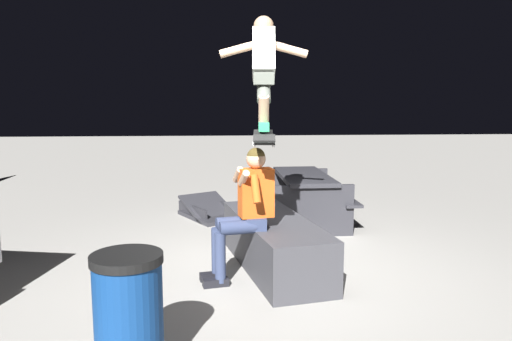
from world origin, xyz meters
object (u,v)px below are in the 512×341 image
Objects in this scene: person_sitting_on_ledge at (246,206)px; ledge_box_main at (274,243)px; trash_bin at (129,316)px; skater_airborne at (264,67)px; skateboard at (264,137)px; picnic_table_back at (303,190)px; kicker_ramp at (212,213)px.

ledge_box_main is at bearing -42.08° from person_sitting_on_ledge.
person_sitting_on_ledge is at bearing -26.71° from trash_bin.
skater_airborne is 1.29× the size of trash_bin.
trash_bin is (-2.12, 1.21, 0.16)m from ledge_box_main.
person_sitting_on_ledge is at bearing 76.07° from skateboard.
trash_bin reaches higher than picnic_table_back.
ledge_box_main is at bearing -23.03° from skater_airborne.
skateboard is 0.69m from skater_airborne.
picnic_table_back is (2.34, -1.00, -0.29)m from person_sitting_on_ledge.
person_sitting_on_ledge is 1.98m from trash_bin.
trash_bin reaches higher than kicker_ramp.
trash_bin is at bearing 148.08° from skateboard.
person_sitting_on_ledge is 0.74m from skateboard.
picnic_table_back is at bearing -24.67° from trash_bin.
skater_airborne is 2.99m from picnic_table_back.
skateboard is at bearing 159.30° from ledge_box_main.
skater_airborne is at bearing -86.35° from person_sitting_on_ledge.
ledge_box_main is 1.95m from skater_airborne.
skateboard is at bearing -168.22° from kicker_ramp.
ledge_box_main is at bearing -20.70° from skateboard.
person_sitting_on_ledge is at bearing -171.65° from kicker_ramp.
kicker_ramp is at bearing 72.76° from picnic_table_back.
skateboard is 2.27m from trash_bin.
skater_airborne reaches higher than picnic_table_back.
ledge_box_main is at bearing -162.71° from kicker_ramp.
ledge_box_main is 2.52m from kicker_ramp.
skater_airborne is 3.53m from kicker_ramp.
skateboard reaches higher than ledge_box_main.
skateboard reaches higher than kicker_ramp.
kicker_ramp is 1.43× the size of trash_bin.
skater_airborne reaches higher than ledge_box_main.
kicker_ramp is at bearing 8.35° from person_sitting_on_ledge.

